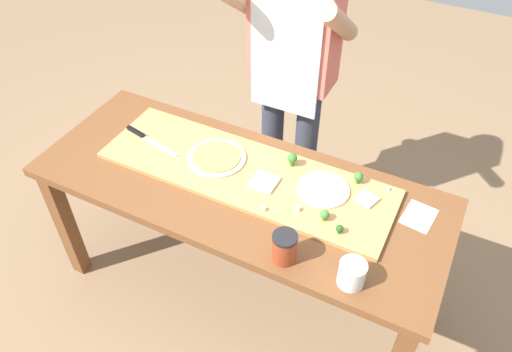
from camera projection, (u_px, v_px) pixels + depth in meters
ground_plane at (242, 286)px, 2.63m from camera, size 8.00×8.00×0.00m
prep_table at (239, 200)px, 2.18m from camera, size 1.79×0.70×0.75m
cutting_board at (245, 173)px, 2.15m from camera, size 1.30×0.40×0.02m
chefs_knife at (145, 137)px, 2.30m from camera, size 0.32×0.09×0.02m
pizza_whole_white_garlic at (323, 189)px, 2.05m from camera, size 0.22×0.22×0.02m
pizza_whole_pesto_green at (217, 158)px, 2.20m from camera, size 0.26×0.26×0.02m
pizza_slice_center at (264, 182)px, 2.08m from camera, size 0.11×0.11×0.01m
pizza_slice_near_right at (367, 199)px, 2.01m from camera, size 0.10×0.10×0.01m
broccoli_floret_center_left at (292, 159)px, 2.14m from camera, size 0.04×0.04×0.06m
broccoli_floret_center_right at (325, 215)px, 1.92m from camera, size 0.04×0.04×0.05m
broccoli_floret_front_left at (340, 229)px, 1.88m from camera, size 0.03×0.03×0.04m
broccoli_floret_back_left at (358, 177)px, 2.07m from camera, size 0.04×0.04×0.06m
cheese_crumble_a at (263, 209)px, 1.97m from camera, size 0.02×0.02×0.02m
cheese_crumble_b at (298, 209)px, 1.97m from camera, size 0.02×0.02×0.02m
cheese_crumble_c at (388, 189)px, 2.05m from camera, size 0.01×0.01×0.01m
flour_cup at (352, 275)px, 1.72m from camera, size 0.10×0.10×0.10m
sauce_jar at (284, 247)px, 1.78m from camera, size 0.09×0.09×0.12m
recipe_note at (419, 216)px, 1.98m from camera, size 0.13×0.16×0.00m
cook_center at (293, 63)px, 2.37m from camera, size 0.54×0.39×1.67m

